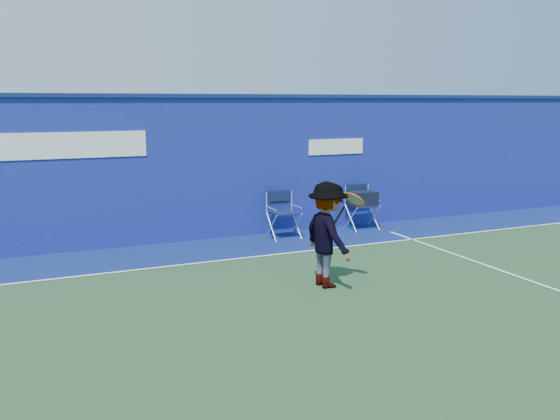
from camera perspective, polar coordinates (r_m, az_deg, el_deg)
name	(u,v)px	position (r m, az deg, el deg)	size (l,w,h in m)	color
ground	(279,320)	(8.18, -0.09, -10.55)	(80.00, 80.00, 0.00)	#254625
stadium_wall	(181,168)	(12.65, -9.55, 4.03)	(24.00, 0.50, 3.08)	navy
out_of_bounds_strip	(197,251)	(11.88, -8.01, -3.93)	(24.00, 1.80, 0.01)	navy
court_lines	(263,306)	(8.69, -1.69, -9.18)	(24.00, 12.00, 0.01)	white
directors_chair_left	(284,223)	(12.84, 0.34, -1.22)	(0.60, 0.56, 1.01)	silver
directors_chair_right	(362,211)	(13.83, 7.93, -0.09)	(0.61, 0.55, 1.02)	silver
water_bottle	(319,231)	(12.95, 3.78, -2.08)	(0.07, 0.07, 0.26)	white
tennis_player	(328,235)	(9.42, 4.61, -2.38)	(0.95, 1.13, 1.69)	#EA4738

